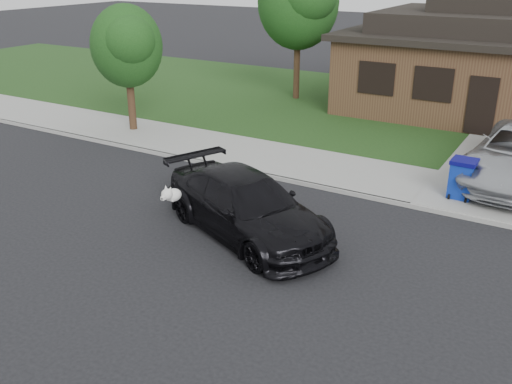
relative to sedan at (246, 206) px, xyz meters
The scene contains 9 objects.
ground 1.10m from the sedan, behind, with size 120.00×120.00×0.00m, color black.
sidewalk 5.19m from the sedan, 99.17° to the left, with size 60.00×3.00×0.12m, color gray.
curb 3.73m from the sedan, 102.91° to the left, with size 60.00×0.12×0.12m, color gray.
lawn 13.12m from the sedan, 93.59° to the left, with size 60.00×13.00×0.13m, color #193814.
sedan is the anchor object (origin of this frame).
recycling_bin 6.12m from the sedan, 49.63° to the left, with size 0.67×0.71×1.09m.
house 15.47m from the sedan, 78.08° to the left, with size 12.60×8.60×4.65m.
tree_0 14.43m from the sedan, 111.70° to the left, with size 3.78×3.60×6.34m.
tree_2 10.03m from the sedan, 147.69° to the left, with size 2.73×2.60×4.59m.
Camera 1 is at (7.31, -10.57, 6.15)m, focal length 40.00 mm.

